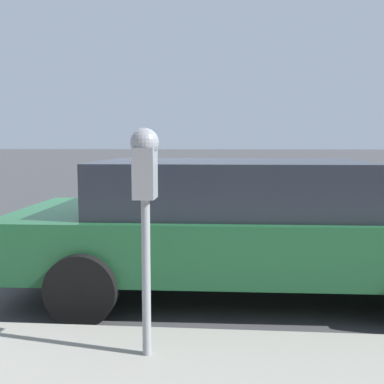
% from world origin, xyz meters
% --- Properties ---
extents(ground_plane, '(220.00, 220.00, 0.00)m').
position_xyz_m(ground_plane, '(0.00, 0.00, 0.00)').
color(ground_plane, '#424244').
extents(parking_meter, '(0.21, 0.19, 1.56)m').
position_xyz_m(parking_meter, '(-2.66, -0.50, 1.33)').
color(parking_meter, gray).
rests_on(parking_meter, sidewalk).
extents(car_green, '(2.22, 4.91, 1.41)m').
position_xyz_m(car_green, '(-0.87, -1.21, 0.75)').
color(car_green, '#1E5B33').
rests_on(car_green, ground_plane).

